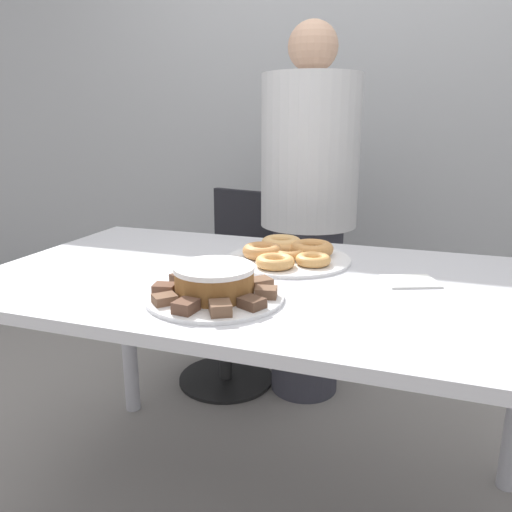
{
  "coord_description": "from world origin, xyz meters",
  "views": [
    {
      "loc": [
        0.39,
        -1.23,
        1.18
      ],
      "look_at": [
        -0.03,
        -0.02,
        0.83
      ],
      "focal_mm": 35.0,
      "sensor_mm": 36.0,
      "label": 1
    }
  ],
  "objects_px": {
    "office_chair_left": "(232,295)",
    "frosted_cake": "(214,280)",
    "plate_donuts": "(288,259)",
    "napkin": "(410,281)",
    "person_standing": "(308,214)",
    "plate_cake": "(215,297)"
  },
  "relations": [
    {
      "from": "office_chair_left",
      "to": "plate_cake",
      "type": "bearing_deg",
      "value": -56.35
    },
    {
      "from": "plate_cake",
      "to": "plate_donuts",
      "type": "bearing_deg",
      "value": 78.62
    },
    {
      "from": "office_chair_left",
      "to": "plate_cake",
      "type": "distance_m",
      "value": 1.12
    },
    {
      "from": "plate_donuts",
      "to": "frosted_cake",
      "type": "relative_size",
      "value": 1.96
    },
    {
      "from": "plate_cake",
      "to": "frosted_cake",
      "type": "bearing_deg",
      "value": 0.0
    },
    {
      "from": "plate_cake",
      "to": "frosted_cake",
      "type": "xyz_separation_m",
      "value": [
        0.0,
        0.0,
        0.04
      ]
    },
    {
      "from": "person_standing",
      "to": "office_chair_left",
      "type": "height_order",
      "value": "person_standing"
    },
    {
      "from": "plate_donuts",
      "to": "napkin",
      "type": "bearing_deg",
      "value": -15.46
    },
    {
      "from": "office_chair_left",
      "to": "frosted_cake",
      "type": "xyz_separation_m",
      "value": [
        0.36,
        -1.0,
        0.41
      ]
    },
    {
      "from": "person_standing",
      "to": "office_chair_left",
      "type": "xyz_separation_m",
      "value": [
        -0.35,
        0.0,
        -0.4
      ]
    },
    {
      "from": "office_chair_left",
      "to": "plate_cake",
      "type": "relative_size",
      "value": 2.65
    },
    {
      "from": "plate_cake",
      "to": "napkin",
      "type": "bearing_deg",
      "value": 32.91
    },
    {
      "from": "person_standing",
      "to": "frosted_cake",
      "type": "height_order",
      "value": "person_standing"
    },
    {
      "from": "plate_cake",
      "to": "napkin",
      "type": "xyz_separation_m",
      "value": [
        0.43,
        0.28,
        -0.0
      ]
    },
    {
      "from": "office_chair_left",
      "to": "plate_donuts",
      "type": "bearing_deg",
      "value": -41.03
    },
    {
      "from": "frosted_cake",
      "to": "plate_donuts",
      "type": "bearing_deg",
      "value": 78.62
    },
    {
      "from": "person_standing",
      "to": "plate_cake",
      "type": "relative_size",
      "value": 4.73
    },
    {
      "from": "frosted_cake",
      "to": "plate_cake",
      "type": "bearing_deg",
      "value": 0.0
    },
    {
      "from": "office_chair_left",
      "to": "plate_cake",
      "type": "height_order",
      "value": "office_chair_left"
    },
    {
      "from": "plate_cake",
      "to": "napkin",
      "type": "height_order",
      "value": "plate_cake"
    },
    {
      "from": "person_standing",
      "to": "office_chair_left",
      "type": "bearing_deg",
      "value": 179.59
    },
    {
      "from": "office_chair_left",
      "to": "plate_donuts",
      "type": "relative_size",
      "value": 2.34
    }
  ]
}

